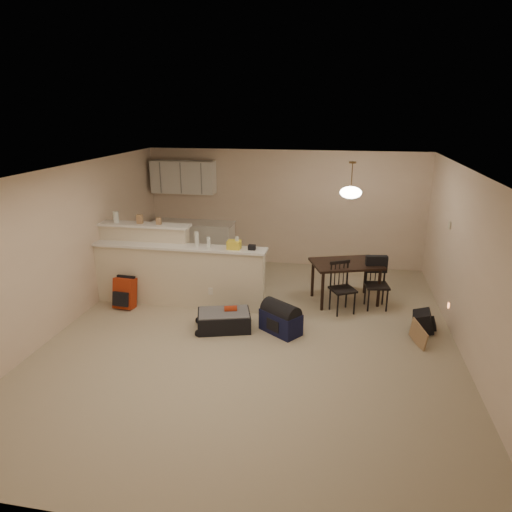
% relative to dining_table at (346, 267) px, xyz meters
% --- Properties ---
extents(room, '(7.00, 7.02, 2.50)m').
position_rel_dining_table_xyz_m(room, '(-1.36, -1.57, 0.60)').
color(room, '#B8AA8E').
rests_on(room, ground).
extents(breakfast_bar, '(3.08, 0.58, 1.39)m').
position_rel_dining_table_xyz_m(breakfast_bar, '(-3.11, -0.59, -0.04)').
color(breakfast_bar, beige).
rests_on(breakfast_bar, ground).
extents(upper_cabinets, '(1.40, 0.34, 0.70)m').
position_rel_dining_table_xyz_m(upper_cabinets, '(-3.56, 1.75, 1.25)').
color(upper_cabinets, white).
rests_on(upper_cabinets, room).
extents(kitchen_counter, '(1.80, 0.60, 0.90)m').
position_rel_dining_table_xyz_m(kitchen_counter, '(-3.36, 1.62, -0.20)').
color(kitchen_counter, white).
rests_on(kitchen_counter, ground).
extents(thermostat, '(0.02, 0.12, 0.12)m').
position_rel_dining_table_xyz_m(thermostat, '(1.63, -0.02, 0.85)').
color(thermostat, beige).
rests_on(thermostat, room).
extents(jar, '(0.10, 0.10, 0.20)m').
position_rel_dining_table_xyz_m(jar, '(-4.07, -0.45, 0.84)').
color(jar, silver).
rests_on(jar, breakfast_bar).
extents(cereal_box, '(0.10, 0.07, 0.16)m').
position_rel_dining_table_xyz_m(cereal_box, '(-3.62, -0.45, 0.82)').
color(cereal_box, '#A47C54').
rests_on(cereal_box, breakfast_bar).
extents(small_box, '(0.08, 0.06, 0.12)m').
position_rel_dining_table_xyz_m(small_box, '(-3.27, -0.45, 0.80)').
color(small_box, '#A47C54').
rests_on(small_box, breakfast_bar).
extents(bottle_a, '(0.07, 0.07, 0.26)m').
position_rel_dining_table_xyz_m(bottle_a, '(-2.51, -0.67, 0.57)').
color(bottle_a, silver).
rests_on(bottle_a, breakfast_bar).
extents(bottle_b, '(0.06, 0.06, 0.18)m').
position_rel_dining_table_xyz_m(bottle_b, '(-2.31, -0.67, 0.53)').
color(bottle_b, silver).
rests_on(bottle_b, breakfast_bar).
extents(bag_lump, '(0.22, 0.18, 0.14)m').
position_rel_dining_table_xyz_m(bag_lump, '(-1.87, -0.67, 0.51)').
color(bag_lump, '#A47C54').
rests_on(bag_lump, breakfast_bar).
extents(pouch, '(0.12, 0.10, 0.08)m').
position_rel_dining_table_xyz_m(pouch, '(-1.56, -0.67, 0.48)').
color(pouch, '#A47C54').
rests_on(pouch, breakfast_bar).
extents(extra_item_x, '(0.06, 0.06, 0.21)m').
position_rel_dining_table_xyz_m(extra_item_x, '(-1.82, -0.67, 0.55)').
color(extra_item_x, silver).
rests_on(extra_item_x, breakfast_bar).
extents(dining_table, '(1.37, 1.12, 0.73)m').
position_rel_dining_table_xyz_m(dining_table, '(0.00, 0.00, 0.00)').
color(dining_table, black).
rests_on(dining_table, ground).
extents(pendant_lamp, '(0.36, 0.36, 0.62)m').
position_rel_dining_table_xyz_m(pendant_lamp, '(-0.00, -0.00, 1.34)').
color(pendant_lamp, brown).
rests_on(pendant_lamp, room).
extents(dining_chair_near, '(0.51, 0.50, 0.88)m').
position_rel_dining_table_xyz_m(dining_chair_near, '(-0.04, -0.48, -0.21)').
color(dining_chair_near, black).
rests_on(dining_chair_near, ground).
extents(dining_chair_far, '(0.44, 0.42, 0.89)m').
position_rel_dining_table_xyz_m(dining_chair_far, '(0.54, -0.20, -0.20)').
color(dining_chair_far, black).
rests_on(dining_chair_far, ground).
extents(suitcase, '(0.93, 0.74, 0.28)m').
position_rel_dining_table_xyz_m(suitcase, '(-1.86, -1.45, -0.51)').
color(suitcase, black).
rests_on(suitcase, ground).
extents(red_backpack, '(0.37, 0.25, 0.53)m').
position_rel_dining_table_xyz_m(red_backpack, '(-3.77, -0.96, -0.38)').
color(red_backpack, '#AB2F13').
rests_on(red_backpack, ground).
extents(navy_duffel, '(0.71, 0.65, 0.34)m').
position_rel_dining_table_xyz_m(navy_duffel, '(-0.97, -1.40, -0.47)').
color(navy_duffel, '#101435').
rests_on(navy_duffel, ground).
extents(black_daypack, '(0.30, 0.39, 0.32)m').
position_rel_dining_table_xyz_m(black_daypack, '(1.21, -0.96, -0.49)').
color(black_daypack, black).
rests_on(black_daypack, ground).
extents(cardboard_sheet, '(0.18, 0.41, 0.33)m').
position_rel_dining_table_xyz_m(cardboard_sheet, '(1.07, -1.44, -0.48)').
color(cardboard_sheet, '#A47C54').
rests_on(cardboard_sheet, ground).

